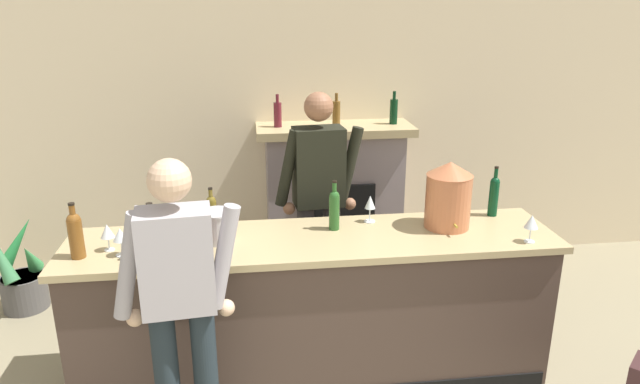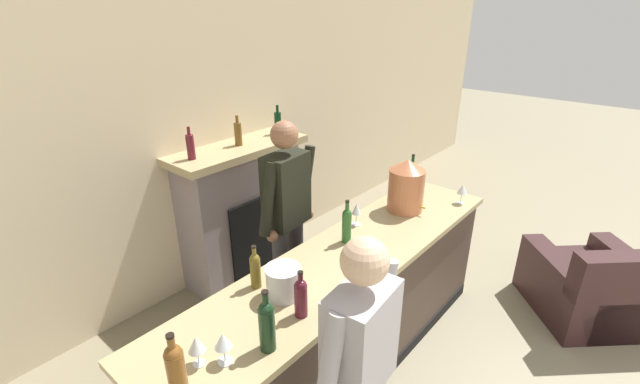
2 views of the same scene
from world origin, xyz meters
The scene contains 18 objects.
wall_back_panel centered at (0.00, 4.46, 1.38)m, with size 12.00×0.07×2.75m.
bar_counter centered at (0.03, 2.63, 0.50)m, with size 3.07×0.69×1.00m.
fireplace_stone centered at (0.39, 4.20, 0.70)m, with size 1.36×0.52×1.66m.
potted_plant_corner centered at (-2.23, 3.80, 0.26)m, with size 0.44×0.51×0.77m.
person_customer centered at (-0.73, 1.99, 0.94)m, with size 0.66×0.33×1.71m.
person_bartender centered at (0.14, 3.32, 1.00)m, with size 0.66×0.33×1.80m.
copper_dispenser centered at (0.91, 2.70, 1.22)m, with size 0.30×0.34×0.44m.
ice_bucket_steel centered at (-0.56, 2.65, 1.10)m, with size 0.21×0.21×0.19m.
wine_bottle_riesling_slim centered at (-1.35, 2.51, 1.15)m, with size 0.08×0.08×0.33m.
wine_bottle_chardonnay_pale centered at (-0.61, 2.85, 1.13)m, with size 0.06×0.06×0.28m.
wine_bottle_merlot_tall centered at (1.29, 2.86, 1.15)m, with size 0.06×0.06×0.35m.
wine_bottle_port_short centered at (-0.91, 2.42, 1.15)m, with size 0.08×0.08×0.35m.
wine_bottle_rose_blush centered at (0.17, 2.75, 1.14)m, with size 0.07×0.07×0.33m.
wine_bottle_burgundy_dark centered at (-0.62, 2.46, 1.13)m, with size 0.07×0.07×0.28m.
wine_glass_near_bucket centered at (0.43, 2.85, 1.13)m, with size 0.08×0.08×0.18m.
wine_glass_mid_counter centered at (-1.11, 2.51, 1.12)m, with size 0.09×0.09×0.17m.
wine_glass_back_row centered at (-1.20, 2.59, 1.12)m, with size 0.08×0.08×0.17m.
wine_glass_by_dispenser centered at (1.33, 2.40, 1.13)m, with size 0.09×0.09×0.18m.
Camera 1 is at (-0.35, -0.63, 2.40)m, focal length 32.00 mm.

